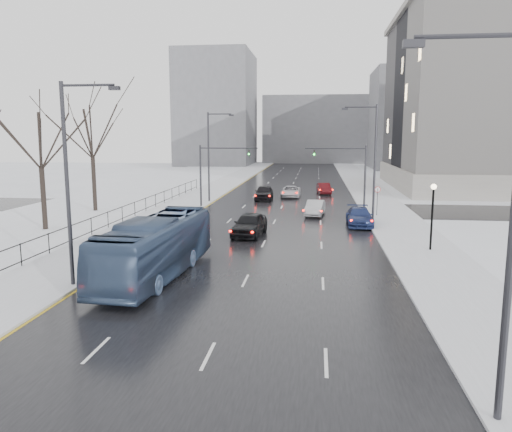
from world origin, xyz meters
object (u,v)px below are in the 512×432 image
at_px(lamppost_r_mid, 433,207).
at_px(sedan_right_cross, 291,192).
at_px(tree_park_d, 46,230).
at_px(bus, 156,247).
at_px(mast_signal_left, 211,168).
at_px(tree_park_e, 96,212).
at_px(sedan_center_near, 249,224).
at_px(no_uturn_sign, 378,192).
at_px(sedan_right_distant, 324,188).
at_px(sedan_right_far, 359,217).
at_px(streetlight_l_near, 71,175).
at_px(streetlight_r_mid, 372,158).
at_px(sedan_center_far, 264,192).
at_px(mast_signal_right, 354,170).
at_px(sedan_right_near, 315,208).
at_px(streetlight_l_far, 211,152).
at_px(streetlight_r_near, 504,213).

height_order(lamppost_r_mid, sedan_right_cross, lamppost_r_mid).
relative_size(tree_park_d, bus, 1.09).
bearing_deg(mast_signal_left, tree_park_e, -159.81).
distance_m(mast_signal_left, sedan_center_near, 15.77).
xyz_separation_m(no_uturn_sign, sedan_right_distant, (-4.64, 17.63, -1.56)).
height_order(sedan_right_far, sedan_right_distant, sedan_right_far).
relative_size(streetlight_l_near, sedan_center_near, 1.98).
xyz_separation_m(streetlight_r_mid, sedan_center_near, (-9.53, -6.25, -4.72)).
xyz_separation_m(bus, sedan_center_far, (2.32, 32.59, -0.75)).
relative_size(streetlight_r_mid, bus, 0.87).
height_order(mast_signal_right, sedan_center_far, mast_signal_right).
bearing_deg(tree_park_d, sedan_center_far, 53.72).
distance_m(streetlight_r_mid, sedan_center_near, 12.33).
distance_m(no_uturn_sign, sedan_right_far, 5.52).
xyz_separation_m(streetlight_l_near, sedan_center_far, (5.69, 34.88, -4.72)).
relative_size(tree_park_d, sedan_right_near, 2.87).
bearing_deg(sedan_right_near, mast_signal_right, 54.05).
bearing_deg(streetlight_r_mid, streetlight_l_far, 143.70).
bearing_deg(no_uturn_sign, sedan_center_far, 137.03).
xyz_separation_m(tree_park_e, streetlight_l_near, (10.03, -24.00, 5.62)).
height_order(streetlight_r_mid, mast_signal_right, streetlight_r_mid).
relative_size(streetlight_r_near, mast_signal_left, 1.54).
relative_size(tree_park_d, mast_signal_left, 1.92).
bearing_deg(streetlight_l_near, mast_signal_right, 61.04).
xyz_separation_m(streetlight_r_mid, sedan_center_far, (-10.64, 14.88, -4.72)).
relative_size(streetlight_l_near, mast_signal_right, 1.54).
relative_size(tree_park_d, mast_signal_right, 1.92).
height_order(streetlight_r_mid, bus, streetlight_r_mid).
bearing_deg(tree_park_e, sedan_right_far, -10.96).
xyz_separation_m(tree_park_e, sedan_right_far, (25.40, -4.92, 0.78)).
distance_m(streetlight_r_near, sedan_center_near, 26.02).
bearing_deg(no_uturn_sign, sedan_right_near, -178.55).
relative_size(mast_signal_left, bus, 0.57).
bearing_deg(mast_signal_left, streetlight_l_near, -91.72).
height_order(tree_park_d, tree_park_e, tree_park_e).
relative_size(streetlight_l_far, sedan_center_near, 1.98).
xyz_separation_m(sedan_center_near, sedan_right_distant, (5.92, 27.88, -0.16)).
distance_m(tree_park_e, mast_signal_left, 12.29).
height_order(streetlight_l_far, mast_signal_right, streetlight_l_far).
distance_m(tree_park_d, bus, 17.58).
distance_m(streetlight_r_mid, sedan_right_near, 7.76).
relative_size(streetlight_l_far, sedan_right_distant, 2.36).
xyz_separation_m(streetlight_r_near, sedan_right_far, (-0.97, 29.08, -4.84)).
height_order(sedan_center_near, sedan_right_far, sedan_center_near).
bearing_deg(sedan_center_near, streetlight_l_far, 116.61).
height_order(streetlight_l_near, bus, streetlight_l_near).
bearing_deg(mast_signal_right, streetlight_l_near, -118.96).
bearing_deg(mast_signal_right, no_uturn_sign, -64.89).
bearing_deg(sedan_right_distant, sedan_right_far, -90.74).
xyz_separation_m(streetlight_l_near, sedan_center_near, (6.81, 13.75, -4.72)).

